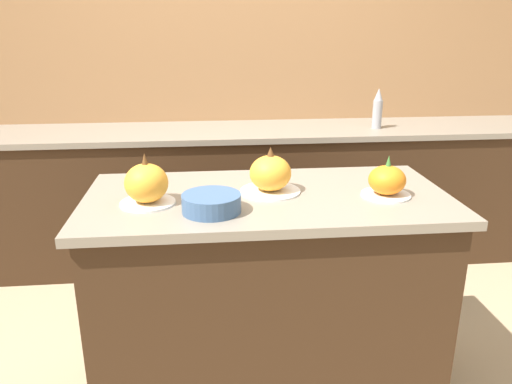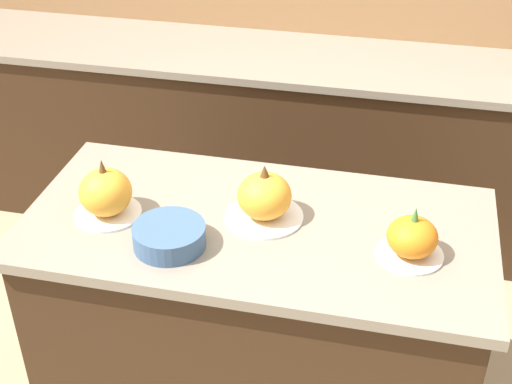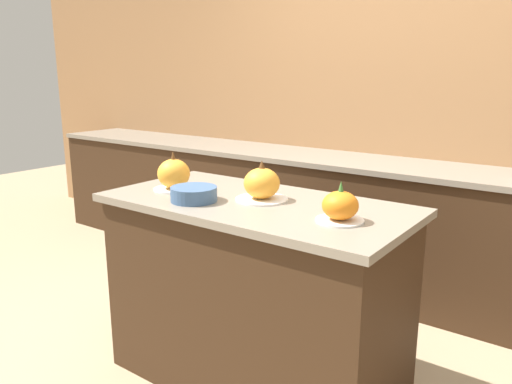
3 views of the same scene
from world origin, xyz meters
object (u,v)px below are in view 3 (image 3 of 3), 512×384
object	(u,v)px
pumpkin_cake_right	(340,207)
pumpkin_cake_left	(174,175)
mixing_bowl	(194,194)
pumpkin_cake_center	(262,185)

from	to	relation	value
pumpkin_cake_right	pumpkin_cake_left	bearing A→B (deg)	179.87
pumpkin_cake_right	mixing_bowl	distance (m)	0.68
pumpkin_cake_center	pumpkin_cake_right	world-z (taller)	pumpkin_cake_center
pumpkin_cake_right	mixing_bowl	xyz separation A→B (m)	(-0.67, -0.10, -0.03)
pumpkin_cake_center	pumpkin_cake_right	bearing A→B (deg)	-11.73
pumpkin_cake_center	pumpkin_cake_right	size ratio (longest dim) A/B	1.26
pumpkin_cake_left	pumpkin_cake_right	distance (m)	0.90
pumpkin_cake_center	pumpkin_cake_right	distance (m)	0.44
mixing_bowl	pumpkin_cake_center	bearing A→B (deg)	39.93
pumpkin_cake_center	mixing_bowl	bearing A→B (deg)	-140.07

